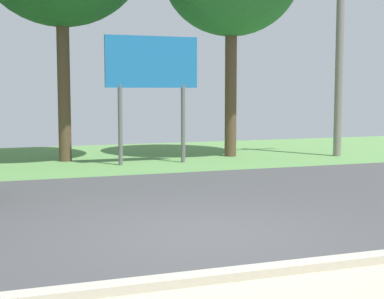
{
  "coord_description": "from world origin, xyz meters",
  "views": [
    {
      "loc": [
        -2.93,
        -7.66,
        2.03
      ],
      "look_at": [
        0.2,
        1.0,
        1.1
      ],
      "focal_mm": 55.0,
      "sensor_mm": 36.0,
      "label": 1
    }
  ],
  "objects": [
    {
      "name": "ground_plane",
      "position": [
        0.0,
        2.95,
        -0.05
      ],
      "size": [
        40.0,
        22.0,
        0.2
      ],
      "color": "#424244"
    },
    {
      "name": "roadside_billboard",
      "position": [
        1.53,
        7.94,
        2.55
      ],
      "size": [
        2.6,
        0.12,
        3.5
      ],
      "color": "slate",
      "rests_on": "ground_plane"
    },
    {
      "name": "utility_pole",
      "position": [
        7.46,
        7.86,
        3.72
      ],
      "size": [
        1.8,
        0.24,
        7.08
      ],
      "color": "gray",
      "rests_on": "ground_plane"
    }
  ]
}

